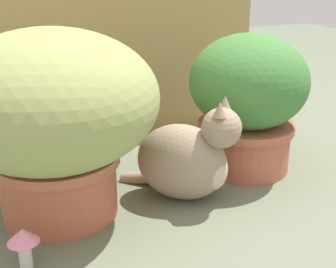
{
  "coord_description": "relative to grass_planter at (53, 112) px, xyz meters",
  "views": [
    {
      "loc": [
        -0.36,
        -1.11,
        0.65
      ],
      "look_at": [
        0.12,
        0.04,
        0.18
      ],
      "focal_mm": 49.93,
      "sensor_mm": 36.0,
      "label": 1
    }
  ],
  "objects": [
    {
      "name": "cat",
      "position": [
        0.35,
        -0.05,
        -0.17
      ],
      "size": [
        0.31,
        0.34,
        0.32
      ],
      "color": "gray",
      "rests_on": "ground"
    },
    {
      "name": "mushroom_ornament_pink",
      "position": [
        -0.12,
        -0.22,
        -0.22
      ],
      "size": [
        0.07,
        0.07,
        0.1
      ],
      "color": "silver",
      "rests_on": "ground"
    },
    {
      "name": "cardboard_backdrop",
      "position": [
        0.32,
        0.51,
        0.16
      ],
      "size": [
        1.09,
        0.03,
        0.89
      ],
      "primitive_type": "cube",
      "color": "tan",
      "rests_on": "ground"
    },
    {
      "name": "leafy_planter",
      "position": [
        0.61,
        0.07,
        -0.05
      ],
      "size": [
        0.37,
        0.37,
        0.44
      ],
      "color": "#BB6048",
      "rests_on": "ground"
    },
    {
      "name": "grass_planter",
      "position": [
        0.0,
        0.0,
        0.0
      ],
      "size": [
        0.54,
        0.54,
        0.5
      ],
      "color": "#B75D42",
      "rests_on": "ground"
    },
    {
      "name": "ground_plane",
      "position": [
        0.19,
        -0.03,
        -0.29
      ],
      "size": [
        6.0,
        6.0,
        0.0
      ],
      "primitive_type": "plane",
      "color": "slate"
    },
    {
      "name": "mushroom_ornament_red",
      "position": [
        0.01,
        -0.09,
        -0.21
      ],
      "size": [
        0.07,
        0.07,
        0.11
      ],
      "color": "silver",
      "rests_on": "ground"
    }
  ]
}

